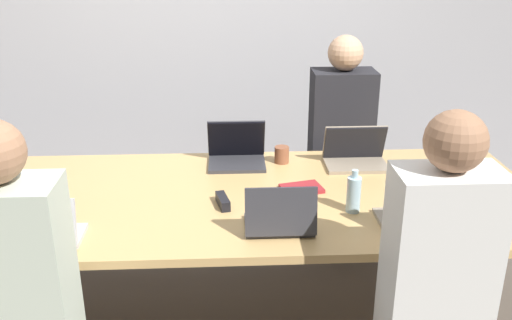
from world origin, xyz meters
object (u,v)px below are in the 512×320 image
person_near_left (20,305)px  person_near_right (436,288)px  laptop_near_right (414,212)px  laptop_near_left (39,230)px  person_far_right (340,146)px  stapler (223,201)px  laptop_near_midright (280,218)px  laptop_far_center (237,151)px  cup_near_right (468,212)px  bottle_near_right (354,194)px  cup_far_center (282,155)px  laptop_far_right (355,154)px

person_near_left → person_near_right: bearing=-179.1°
person_near_left → laptop_near_right: bearing=-164.6°
laptop_near_left → person_far_right: person_far_right is taller
stapler → laptop_near_left: bearing=-170.0°
laptop_near_right → stapler: bearing=-16.5°
laptop_near_midright → laptop_far_center: bearing=-78.3°
person_near_right → laptop_far_center: person_near_right is taller
person_far_right → stapler: bearing=-128.6°
cup_near_right → bottle_near_right: size_ratio=0.43×
laptop_near_left → stapler: size_ratio=2.23×
laptop_far_center → cup_far_center: laptop_far_center is taller
laptop_near_midright → stapler: laptop_near_midright is taller
laptop_near_right → laptop_far_center: size_ratio=0.93×
laptop_near_midright → person_near_right: bearing=145.3°
bottle_near_right → laptop_near_right: bearing=-34.1°
bottle_near_right → stapler: bearing=171.7°
cup_near_right → laptop_near_left: laptop_near_left is taller
cup_far_center → bottle_near_right: bearing=-66.6°
laptop_near_left → laptop_far_right: 1.75m
laptop_far_center → person_near_left: person_near_left is taller
laptop_far_right → person_far_right: size_ratio=0.25×
laptop_near_left → laptop_near_midright: bearing=-177.4°
laptop_near_left → cup_near_right: bearing=-176.3°
laptop_near_right → bottle_near_right: laptop_near_right is taller
person_near_right → laptop_near_midright: (-0.58, 0.40, 0.12)m
cup_far_center → person_near_right: bearing=-68.5°
person_near_left → person_far_right: person_near_left is taller
laptop_near_left → person_far_right: bearing=-140.2°
laptop_near_right → laptop_near_left: laptop_near_right is taller
laptop_far_right → stapler: size_ratio=2.29×
person_near_left → laptop_near_left: bearing=-86.2°
person_far_right → person_near_left: bearing=-132.5°
laptop_far_right → laptop_near_midright: bearing=-123.0°
cup_far_center → person_near_left: 1.68m
cup_near_right → laptop_far_center: bearing=144.0°
cup_near_right → person_near_left: person_near_left is taller
stapler → laptop_near_right: bearing=-29.3°
cup_near_right → laptop_near_left: size_ratio=0.26×
laptop_near_left → laptop_far_center: bearing=-133.9°
laptop_far_center → stapler: 0.57m
cup_far_center → stapler: bearing=-121.4°
bottle_near_right → laptop_far_right: 0.61m
laptop_near_right → bottle_near_right: 0.29m
person_far_right → cup_far_center: bearing=-136.7°
person_far_right → laptop_near_left: bearing=-140.2°
laptop_near_right → cup_far_center: (-0.52, 0.82, -0.02)m
laptop_near_left → person_far_right: 2.02m
bottle_near_right → laptop_near_left: bearing=-170.4°
person_far_right → laptop_near_midright: (-0.51, -1.24, 0.12)m
laptop_near_right → cup_far_center: 0.97m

